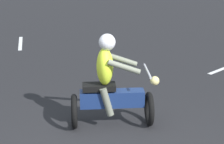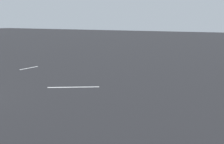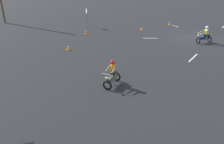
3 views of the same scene
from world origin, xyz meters
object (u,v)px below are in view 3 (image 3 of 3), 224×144
(stop_sign, at_px, (87,14))
(traffic_cone_mid_left, at_px, (86,32))
(traffic_cone_mid_center, at_px, (142,29))
(traffic_cone_near_left, at_px, (170,23))
(motorcycle_rider_background, at_px, (112,74))
(motorcycle_rider_foreground, at_px, (205,36))
(traffic_cone_near_right, at_px, (68,48))

(stop_sign, distance_m, traffic_cone_mid_left, 3.48)
(stop_sign, xyz_separation_m, traffic_cone_mid_center, (-3.90, -5.55, -1.47))
(stop_sign, distance_m, traffic_cone_near_left, 10.70)
(traffic_cone_mid_left, bearing_deg, motorcycle_rider_background, 172.24)
(motorcycle_rider_foreground, height_order, traffic_cone_mid_center, motorcycle_rider_foreground)
(motorcycle_rider_background, bearing_deg, motorcycle_rider_foreground, -111.01)
(traffic_cone_near_right, bearing_deg, traffic_cone_mid_left, -32.71)
(motorcycle_rider_foreground, distance_m, traffic_cone_mid_left, 12.37)
(traffic_cone_near_left, xyz_separation_m, traffic_cone_mid_center, (-1.10, 4.68, -0.06))
(traffic_cone_mid_center, bearing_deg, motorcycle_rider_background, 143.88)
(motorcycle_rider_background, height_order, traffic_cone_mid_left, motorcycle_rider_background)
(motorcycle_rider_foreground, relative_size, traffic_cone_mid_center, 4.95)
(traffic_cone_near_left, height_order, traffic_cone_mid_left, traffic_cone_near_left)
(stop_sign, xyz_separation_m, traffic_cone_mid_left, (-3.02, 0.99, -1.43))
(motorcycle_rider_foreground, xyz_separation_m, traffic_cone_mid_left, (7.46, 9.85, -0.52))
(motorcycle_rider_background, xyz_separation_m, traffic_cone_near_right, (7.55, 1.28, -0.53))
(motorcycle_rider_foreground, bearing_deg, traffic_cone_near_right, 83.01)
(traffic_cone_near_left, bearing_deg, traffic_cone_mid_center, 103.23)
(motorcycle_rider_foreground, bearing_deg, traffic_cone_mid_center, 32.54)
(motorcycle_rider_foreground, height_order, traffic_cone_near_left, motorcycle_rider_foreground)
(motorcycle_rider_foreground, xyz_separation_m, traffic_cone_near_right, (2.90, 12.78, -0.53))
(traffic_cone_near_left, bearing_deg, stop_sign, 74.69)
(traffic_cone_mid_center, bearing_deg, motorcycle_rider_foreground, -153.25)
(motorcycle_rider_foreground, distance_m, traffic_cone_mid_center, 7.38)
(traffic_cone_near_right, distance_m, traffic_cone_mid_center, 10.16)
(motorcycle_rider_foreground, relative_size, motorcycle_rider_background, 1.00)
(traffic_cone_near_right, bearing_deg, traffic_cone_mid_center, -68.79)
(traffic_cone_mid_center, bearing_deg, traffic_cone_near_right, 111.21)
(motorcycle_rider_foreground, xyz_separation_m, stop_sign, (10.48, 8.86, 0.91))
(motorcycle_rider_background, bearing_deg, traffic_cone_mid_left, -50.78)
(motorcycle_rider_foreground, xyz_separation_m, motorcycle_rider_background, (-4.65, 11.50, 0.00))
(motorcycle_rider_foreground, relative_size, stop_sign, 0.72)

